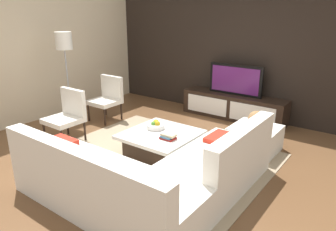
{
  "coord_description": "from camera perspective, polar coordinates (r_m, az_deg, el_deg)",
  "views": [
    {
      "loc": [
        2.6,
        -3.36,
        2.13
      ],
      "look_at": [
        -0.16,
        0.36,
        0.57
      ],
      "focal_mm": 33.79,
      "sensor_mm": 36.0,
      "label": 1
    }
  ],
  "objects": [
    {
      "name": "coffee_table",
      "position": [
        4.79,
        -1.3,
        -5.15
      ],
      "size": [
        1.01,
        1.03,
        0.38
      ],
      "color": "black",
      "rests_on": "ground"
    },
    {
      "name": "accent_chair_near",
      "position": [
        5.56,
        -17.62,
        0.5
      ],
      "size": [
        0.55,
        0.54,
        0.87
      ],
      "rotation": [
        0.0,
        0.0,
        0.12
      ],
      "color": "black",
      "rests_on": "ground"
    },
    {
      "name": "floor_lamp",
      "position": [
        6.28,
        -18.2,
        11.6
      ],
      "size": [
        0.3,
        0.3,
        1.74
      ],
      "color": "#A5A5AA",
      "rests_on": "ground"
    },
    {
      "name": "sectional_couch",
      "position": [
        3.74,
        -2.86,
        -10.87
      ],
      "size": [
        2.34,
        2.39,
        0.83
      ],
      "color": "white",
      "rests_on": "ground"
    },
    {
      "name": "side_wall_left",
      "position": [
        6.84,
        -22.24,
        11.12
      ],
      "size": [
        0.12,
        5.2,
        2.8
      ],
      "primitive_type": "cube",
      "color": "beige",
      "rests_on": "ground"
    },
    {
      "name": "media_console",
      "position": [
        6.59,
        11.73,
        1.61
      ],
      "size": [
        2.13,
        0.49,
        0.5
      ],
      "color": "black",
      "rests_on": "ground"
    },
    {
      "name": "television",
      "position": [
        6.45,
        12.05,
        6.31
      ],
      "size": [
        1.11,
        0.06,
        0.61
      ],
      "color": "black",
      "rests_on": "media_console"
    },
    {
      "name": "decorative_ball",
      "position": [
        5.04,
        15.68,
        -0.63
      ],
      "size": [
        0.26,
        0.26,
        0.26
      ],
      "primitive_type": "sphere",
      "color": "#997247",
      "rests_on": "ottoman"
    },
    {
      "name": "ottoman",
      "position": [
        5.15,
        15.36,
        -4.1
      ],
      "size": [
        0.7,
        0.7,
        0.4
      ],
      "primitive_type": "cube",
      "color": "white",
      "rests_on": "ground"
    },
    {
      "name": "area_rug",
      "position": [
        4.8,
        -2.02,
        -7.68
      ],
      "size": [
        3.2,
        2.64,
        0.01
      ],
      "primitive_type": "cube",
      "color": "tan",
      "rests_on": "ground"
    },
    {
      "name": "accent_chair_far",
      "position": [
        6.46,
        -10.81,
        3.54
      ],
      "size": [
        0.55,
        0.53,
        0.87
      ],
      "rotation": [
        0.0,
        0.0,
        -0.05
      ],
      "color": "black",
      "rests_on": "ground"
    },
    {
      "name": "ground_plane",
      "position": [
        4.75,
        -1.07,
        -8.05
      ],
      "size": [
        14.0,
        14.0,
        0.0
      ],
      "primitive_type": "plane",
      "color": "brown"
    },
    {
      "name": "fruit_bowl",
      "position": [
        4.88,
        -2.26,
        -1.83
      ],
      "size": [
        0.28,
        0.28,
        0.13
      ],
      "color": "silver",
      "rests_on": "coffee_table"
    },
    {
      "name": "feature_wall_back",
      "position": [
        6.63,
        13.53,
        11.77
      ],
      "size": [
        6.4,
        0.12,
        2.8
      ],
      "primitive_type": "cube",
      "color": "black",
      "rests_on": "ground"
    },
    {
      "name": "book_stack",
      "position": [
        4.49,
        0.0,
        -3.81
      ],
      "size": [
        0.22,
        0.16,
        0.08
      ],
      "color": "maroon",
      "rests_on": "coffee_table"
    }
  ]
}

